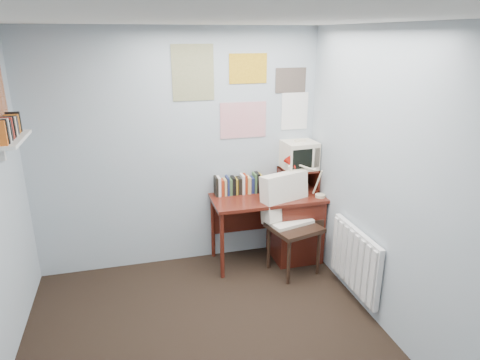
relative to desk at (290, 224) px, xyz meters
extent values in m
cube|color=#A7B1BE|center=(-1.17, 0.27, 0.84)|extent=(3.00, 0.02, 2.50)
cube|color=#A7B1BE|center=(0.33, -1.48, 0.84)|extent=(0.02, 3.50, 2.50)
cube|color=white|center=(-1.17, -1.48, 2.09)|extent=(3.00, 3.50, 0.02)
cube|color=#5E1F15|center=(-0.27, 0.00, 0.34)|extent=(1.20, 0.55, 0.03)
cube|color=#5E1F15|center=(0.06, 0.00, -0.04)|extent=(0.50, 0.50, 0.72)
cylinder|color=#5E1F15|center=(-0.83, -0.24, -0.04)|extent=(0.04, 0.04, 0.72)
cylinder|color=#5E1F15|center=(-0.83, 0.23, -0.04)|extent=(0.04, 0.04, 0.72)
cube|color=#5E1F15|center=(-0.52, 0.25, 0.01)|extent=(0.64, 0.02, 0.30)
cube|color=black|center=(-0.08, -0.30, 0.10)|extent=(0.63, 0.62, 1.02)
cube|color=#AD140B|center=(0.27, -0.16, 0.55)|extent=(0.30, 0.27, 0.39)
cube|color=#5E1F15|center=(0.12, 0.11, 0.48)|extent=(0.40, 0.30, 0.25)
cube|color=beige|center=(0.13, 0.13, 0.77)|extent=(0.37, 0.34, 0.33)
cube|color=#5E1F15|center=(-0.51, 0.18, 0.46)|extent=(0.60, 0.14, 0.22)
cube|color=white|center=(0.29, -0.93, 0.01)|extent=(0.09, 0.80, 0.60)
cube|color=white|center=(-2.57, -0.38, 1.21)|extent=(0.20, 0.62, 0.24)
cube|color=white|center=(-0.47, 0.26, 1.44)|extent=(1.20, 0.01, 0.90)
camera|label=1|loc=(-1.66, -4.06, 2.01)|focal=32.00mm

